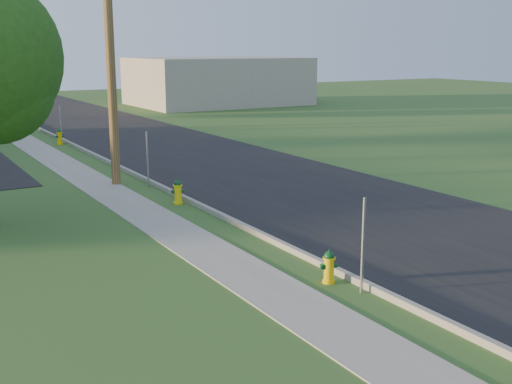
{
  "coord_description": "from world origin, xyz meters",
  "views": [
    {
      "loc": [
        -7.86,
        -5.29,
        4.9
      ],
      "look_at": [
        0.0,
        8.0,
        1.4
      ],
      "focal_mm": 45.0,
      "sensor_mm": 36.0,
      "label": 1
    }
  ],
  "objects_px": {
    "hydrant_mid": "(178,192)",
    "utility_pole_mid": "(110,45)",
    "utility_pole_far": "(12,49)",
    "hydrant_far": "(60,137)",
    "hydrant_near": "(329,267)"
  },
  "relations": [
    {
      "from": "utility_pole_mid",
      "to": "hydrant_near",
      "type": "relative_size",
      "value": 13.37
    },
    {
      "from": "utility_pole_mid",
      "to": "hydrant_far",
      "type": "xyz_separation_m",
      "value": [
        0.68,
        10.97,
        -4.54
      ]
    },
    {
      "from": "utility_pole_mid",
      "to": "hydrant_near",
      "type": "height_order",
      "value": "utility_pole_mid"
    },
    {
      "from": "hydrant_near",
      "to": "hydrant_mid",
      "type": "distance_m",
      "value": 8.1
    },
    {
      "from": "utility_pole_far",
      "to": "hydrant_far",
      "type": "relative_size",
      "value": 11.33
    },
    {
      "from": "utility_pole_mid",
      "to": "hydrant_far",
      "type": "relative_size",
      "value": 11.68
    },
    {
      "from": "utility_pole_far",
      "to": "hydrant_near",
      "type": "distance_m",
      "value": 30.33
    },
    {
      "from": "utility_pole_far",
      "to": "hydrant_mid",
      "type": "height_order",
      "value": "utility_pole_far"
    },
    {
      "from": "utility_pole_mid",
      "to": "utility_pole_far",
      "type": "distance_m",
      "value": 18.0
    },
    {
      "from": "hydrant_mid",
      "to": "utility_pole_mid",
      "type": "bearing_deg",
      "value": 100.51
    },
    {
      "from": "utility_pole_mid",
      "to": "hydrant_near",
      "type": "distance_m",
      "value": 12.86
    },
    {
      "from": "hydrant_mid",
      "to": "hydrant_far",
      "type": "height_order",
      "value": "hydrant_far"
    },
    {
      "from": "hydrant_near",
      "to": "utility_pole_far",
      "type": "bearing_deg",
      "value": 91.2
    },
    {
      "from": "utility_pole_far",
      "to": "hydrant_mid",
      "type": "bearing_deg",
      "value": -88.11
    },
    {
      "from": "hydrant_near",
      "to": "hydrant_far",
      "type": "distance_m",
      "value": 22.96
    }
  ]
}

